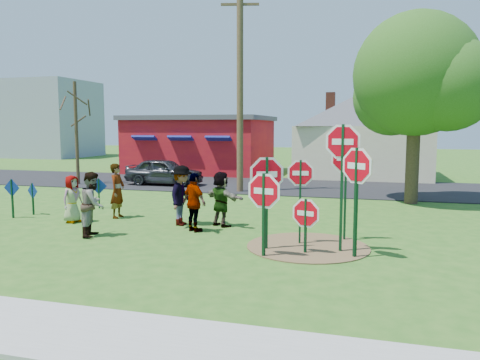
# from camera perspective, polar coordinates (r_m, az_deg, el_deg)

# --- Properties ---
(ground) EXTENTS (120.00, 120.00, 0.00)m
(ground) POSITION_cam_1_polar(r_m,az_deg,el_deg) (14.67, -9.01, -5.94)
(ground) COLOR #295C1A
(ground) RESTS_ON ground
(road) EXTENTS (120.00, 7.50, 0.04)m
(road) POSITION_cam_1_polar(r_m,az_deg,el_deg) (25.43, 1.83, -0.58)
(road) COLOR black
(road) RESTS_ON ground
(dirt_patch) EXTENTS (3.20, 3.20, 0.03)m
(dirt_patch) POSITION_cam_1_polar(r_m,az_deg,el_deg) (12.50, 8.26, -8.03)
(dirt_patch) COLOR brown
(dirt_patch) RESTS_ON ground
(red_building) EXTENTS (9.40, 7.69, 3.90)m
(red_building) POSITION_cam_1_polar(r_m,az_deg,el_deg) (33.10, -4.75, 4.40)
(red_building) COLOR maroon
(red_building) RESTS_ON ground
(cream_house) EXTENTS (9.40, 9.40, 6.50)m
(cream_house) POSITION_cam_1_polar(r_m,az_deg,el_deg) (31.02, 14.76, 5.85)
(cream_house) COLOR beige
(cream_house) RESTS_ON ground
(distant_building) EXTENTS (10.00, 8.00, 8.00)m
(distant_building) POSITION_cam_1_polar(r_m,az_deg,el_deg) (54.84, -22.87, 6.85)
(distant_building) COLOR #8C939E
(distant_building) RESTS_ON ground
(stop_sign_a) EXTENTS (1.14, 0.29, 2.20)m
(stop_sign_a) POSITION_cam_1_polar(r_m,az_deg,el_deg) (11.19, 2.93, -2.09)
(stop_sign_a) COLOR #0E351B
(stop_sign_a) RESTS_ON ground
(stop_sign_b) EXTENTS (0.96, 0.10, 2.40)m
(stop_sign_b) POSITION_cam_1_polar(r_m,az_deg,el_deg) (12.48, 7.38, -0.04)
(stop_sign_b) COLOR #0E351B
(stop_sign_b) RESTS_ON ground
(stop_sign_c) EXTENTS (1.18, 0.15, 3.36)m
(stop_sign_c) POSITION_cam_1_polar(r_m,az_deg,el_deg) (11.81, 12.38, 2.66)
(stop_sign_c) COLOR #0E351B
(stop_sign_c) RESTS_ON ground
(stop_sign_d) EXTENTS (1.14, 0.13, 2.86)m
(stop_sign_d) POSITION_cam_1_polar(r_m,az_deg,el_deg) (13.10, 12.80, 1.61)
(stop_sign_d) COLOR #0E351B
(stop_sign_d) RESTS_ON ground
(stop_sign_e) EXTENTS (0.95, 0.29, 1.51)m
(stop_sign_e) POSITION_cam_1_polar(r_m,az_deg,el_deg) (11.68, 8.01, -4.36)
(stop_sign_e) COLOR #0E351B
(stop_sign_e) RESTS_ON ground
(stop_sign_f) EXTENTS (0.95, 0.74, 2.81)m
(stop_sign_f) POSITION_cam_1_polar(r_m,az_deg,el_deg) (11.38, 14.04, 0.62)
(stop_sign_f) COLOR #0E351B
(stop_sign_f) RESTS_ON ground
(stop_sign_g) EXTENTS (1.12, 0.47, 2.54)m
(stop_sign_g) POSITION_cam_1_polar(r_m,az_deg,el_deg) (11.85, 3.27, -0.28)
(stop_sign_g) COLOR #0E351B
(stop_sign_g) RESTS_ON ground
(blue_diamond_b) EXTENTS (0.63, 0.06, 1.37)m
(blue_diamond_b) POSITION_cam_1_polar(r_m,az_deg,el_deg) (17.93, -26.03, -1.50)
(blue_diamond_b) COLOR #0E351B
(blue_diamond_b) RESTS_ON ground
(blue_diamond_c) EXTENTS (0.57, 0.21, 1.16)m
(blue_diamond_c) POSITION_cam_1_polar(r_m,az_deg,el_deg) (18.31, -23.96, -1.68)
(blue_diamond_c) COLOR #0E351B
(blue_diamond_c) RESTS_ON ground
(blue_diamond_d) EXTENTS (0.58, 0.27, 1.18)m
(blue_diamond_d) POSITION_cam_1_polar(r_m,az_deg,el_deg) (18.86, -16.83, -1.15)
(blue_diamond_d) COLOR #0E351B
(blue_diamond_d) RESTS_ON ground
(person_a) EXTENTS (0.67, 0.86, 1.56)m
(person_a) POSITION_cam_1_polar(r_m,az_deg,el_deg) (16.35, -19.77, -2.18)
(person_a) COLOR #475E8E
(person_a) RESTS_ON ground
(person_b) EXTENTS (0.49, 0.71, 1.89)m
(person_b) POSITION_cam_1_polar(r_m,az_deg,el_deg) (16.70, -14.72, -1.28)
(person_b) COLOR #247575
(person_b) RESTS_ON ground
(person_c) EXTENTS (0.93, 1.06, 1.86)m
(person_c) POSITION_cam_1_polar(r_m,az_deg,el_deg) (14.10, -17.49, -2.81)
(person_c) COLOR brown
(person_c) RESTS_ON ground
(person_d) EXTENTS (0.73, 1.25, 1.92)m
(person_d) POSITION_cam_1_polar(r_m,az_deg,el_deg) (15.05, -7.13, -1.88)
(person_d) COLOR #2D2E32
(person_d) RESTS_ON ground
(person_e) EXTENTS (1.11, 0.94, 1.78)m
(person_e) POSITION_cam_1_polar(r_m,az_deg,el_deg) (14.05, -5.58, -2.74)
(person_e) COLOR #493058
(person_e) RESTS_ON ground
(person_f) EXTENTS (1.65, 1.30, 1.75)m
(person_f) POSITION_cam_1_polar(r_m,az_deg,el_deg) (14.78, -2.31, -2.31)
(person_f) COLOR #225132
(person_f) RESTS_ON ground
(suv) EXTENTS (4.24, 1.80, 1.43)m
(suv) POSITION_cam_1_polar(r_m,az_deg,el_deg) (25.53, -9.22, 1.03)
(suv) COLOR #343339
(suv) RESTS_ON road
(utility_pole) EXTENTS (2.42, 0.70, 10.04)m
(utility_pole) POSITION_cam_1_polar(r_m,az_deg,el_deg) (22.61, -0.00, 11.92)
(utility_pole) COLOR #4C3823
(utility_pole) RESTS_ON ground
(leafy_tree) EXTENTS (5.44, 4.96, 7.73)m
(leafy_tree) POSITION_cam_1_polar(r_m,az_deg,el_deg) (20.45, 20.99, 11.22)
(leafy_tree) COLOR #382819
(leafy_tree) RESTS_ON ground
(bare_tree_west) EXTENTS (1.80, 1.80, 5.58)m
(bare_tree_west) POSITION_cam_1_polar(r_m,az_deg,el_deg) (26.96, -19.38, 7.11)
(bare_tree_west) COLOR #382819
(bare_tree_west) RESTS_ON ground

